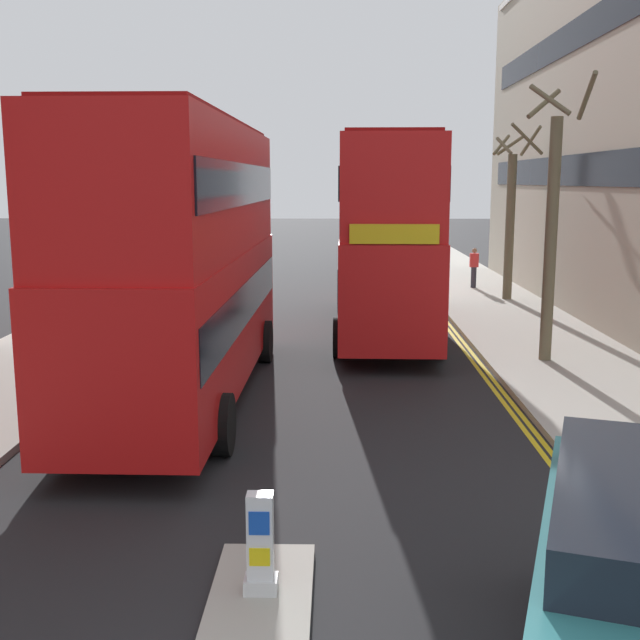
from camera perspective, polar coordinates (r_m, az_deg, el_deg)
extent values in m
cube|color=#ADA89E|center=(21.12, 16.79, -2.28)|extent=(4.00, 80.00, 0.14)
cube|color=#ADA89E|center=(21.60, -18.65, -2.12)|extent=(4.00, 80.00, 0.14)
cube|color=yellow|center=(18.75, 12.21, -3.83)|extent=(0.10, 56.00, 0.01)
cube|color=yellow|center=(18.72, 11.73, -3.83)|extent=(0.10, 56.00, 0.01)
cube|color=#ADA89E|center=(8.94, -4.33, -19.43)|extent=(1.10, 2.20, 0.10)
cube|color=silver|center=(8.88, -4.34, -18.70)|extent=(0.36, 0.28, 0.16)
cube|color=white|center=(8.62, -4.39, -15.47)|extent=(0.28, 0.20, 0.95)
cube|color=blue|center=(8.45, -4.48, -14.62)|extent=(0.22, 0.01, 0.26)
cube|color=yellow|center=(8.61, -4.44, -16.91)|extent=(0.22, 0.01, 0.20)
cube|color=red|center=(16.13, -9.74, 0.30)|extent=(2.67, 10.84, 2.60)
cube|color=red|center=(15.90, -10.02, 9.39)|extent=(2.62, 10.62, 2.50)
cube|color=black|center=(16.08, -9.77, 1.35)|extent=(2.69, 10.41, 0.84)
cube|color=black|center=(15.90, -10.03, 9.75)|extent=(2.68, 10.19, 0.80)
cube|color=yellow|center=(21.22, -6.93, 6.92)|extent=(2.00, 0.09, 0.44)
cube|color=maroon|center=(15.94, -10.17, 14.07)|extent=(2.40, 9.75, 0.10)
cylinder|color=black|center=(19.83, -11.23, -1.50)|extent=(0.32, 1.04, 1.04)
cylinder|color=black|center=(19.42, -4.03, -1.58)|extent=(0.32, 1.04, 1.04)
cylinder|color=black|center=(13.60, -17.66, -7.18)|extent=(0.32, 1.04, 1.04)
cylinder|color=black|center=(12.99, -7.12, -7.59)|extent=(0.32, 1.04, 1.04)
cube|color=red|center=(23.01, 4.67, 3.33)|extent=(2.72, 10.85, 2.60)
cube|color=red|center=(22.85, 4.76, 9.70)|extent=(2.67, 10.63, 2.50)
cube|color=black|center=(22.97, 4.68, 4.08)|extent=(2.74, 10.42, 0.84)
cube|color=black|center=(22.85, 4.76, 9.95)|extent=(2.73, 10.20, 0.80)
cube|color=yellow|center=(17.51, 5.46, 6.28)|extent=(2.00, 0.10, 0.44)
cube|color=maroon|center=(22.87, 4.81, 12.95)|extent=(2.45, 9.76, 0.10)
cylinder|color=black|center=(20.00, 8.59, -1.33)|extent=(0.32, 1.05, 1.04)
cylinder|color=black|center=(19.87, 1.40, -1.29)|extent=(0.32, 1.05, 1.04)
cylinder|color=black|center=(26.56, 7.03, 1.54)|extent=(0.32, 1.05, 1.04)
cylinder|color=black|center=(26.47, 1.63, 1.59)|extent=(0.32, 1.05, 1.04)
cylinder|color=black|center=(8.76, 16.41, -18.35)|extent=(0.42, 0.71, 0.68)
cylinder|color=#2D2D38|center=(32.54, 11.17, 3.09)|extent=(0.22, 0.22, 0.85)
cube|color=red|center=(32.47, 11.22, 4.32)|extent=(0.34, 0.22, 0.56)
sphere|color=#9E7051|center=(32.43, 11.24, 5.01)|extent=(0.20, 0.20, 0.20)
cylinder|color=#6B6047|center=(29.48, 13.72, 6.58)|extent=(0.33, 0.33, 5.26)
cylinder|color=#6B6047|center=(29.77, 15.15, 12.53)|extent=(0.46, 1.37, 1.02)
cylinder|color=#6B6047|center=(29.95, 13.81, 12.34)|extent=(1.06, 0.18, 0.79)
cylinder|color=#6B6047|center=(29.71, 13.13, 12.37)|extent=(0.79, 0.84, 0.77)
cylinder|color=#6B6047|center=(29.20, 13.32, 12.30)|extent=(0.50, 0.84, 0.66)
cylinder|color=#6B6047|center=(28.93, 14.92, 12.68)|extent=(1.36, 0.79, 1.08)
cylinder|color=#6B6047|center=(19.49, 16.53, 5.55)|extent=(0.29, 0.29, 5.79)
cylinder|color=#6B6047|center=(19.67, 18.95, 15.24)|extent=(0.20, 1.35, 0.99)
cylinder|color=#6B6047|center=(19.85, 16.05, 14.97)|extent=(0.92, 0.58, 0.74)
cylinder|color=#6B6047|center=(19.07, 16.48, 15.20)|extent=(0.89, 0.71, 0.76)
cube|color=black|center=(26.70, 18.97, 19.61)|extent=(0.04, 24.64, 1.00)
cube|color=black|center=(26.30, 18.43, 10.38)|extent=(0.04, 24.64, 1.00)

